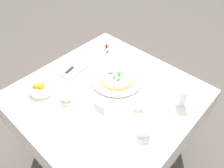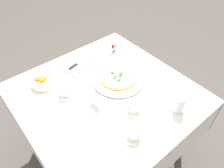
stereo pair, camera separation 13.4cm
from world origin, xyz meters
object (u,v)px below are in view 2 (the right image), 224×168
coffee_cup_far_left (134,106)px  napkin_folded (78,65)px  hot_sauce_bottle (113,48)px  coffee_cup_near_right (65,91)px  pizza (118,77)px  salt_shaker (115,47)px  water_glass_left_edge (179,104)px  menu_card (95,103)px  dinner_knife (78,63)px  pizza_plate (118,79)px  citrus_bowl (43,82)px  pepper_shaker (111,51)px  coffee_cup_right_edge (134,133)px

coffee_cup_far_left → napkin_folded: bearing=92.7°
coffee_cup_far_left → hot_sauce_bottle: bearing=61.9°
coffee_cup_near_right → hot_sauce_bottle: size_ratio=1.60×
napkin_folded → pizza: bearing=-76.9°
coffee_cup_near_right → salt_shaker: size_ratio=2.36×
coffee_cup_near_right → napkin_folded: bearing=41.3°
pizza → water_glass_left_edge: 0.44m
coffee_cup_near_right → menu_card: (0.09, -0.20, 0.00)m
napkin_folded → dinner_knife: dinner_knife is taller
pizza_plate → hot_sauce_bottle: hot_sauce_bottle is taller
citrus_bowl → coffee_cup_near_right: bearing=-68.2°
pizza → napkin_folded: 0.33m
coffee_cup_far_left → pepper_shaker: size_ratio=2.31×
citrus_bowl → salt_shaker: (0.63, 0.00, -0.00)m
napkin_folded → menu_card: 0.42m
salt_shaker → pizza_plate: bearing=-126.5°
hot_sauce_bottle → pepper_shaker: hot_sauce_bottle is taller
coffee_cup_far_left → hot_sauce_bottle: size_ratio=1.57×
coffee_cup_right_edge → salt_shaker: bearing=57.1°
coffee_cup_far_left → menu_card: 0.23m
pizza → hot_sauce_bottle: size_ratio=3.03×
coffee_cup_near_right → dinner_knife: size_ratio=0.68×
coffee_cup_right_edge → hot_sauce_bottle: hot_sauce_bottle is taller
pizza_plate → citrus_bowl: bearing=146.0°
coffee_cup_right_edge → menu_card: (-0.04, 0.30, 0.00)m
pizza_plate → citrus_bowl: 0.50m
pepper_shaker → menu_card: menu_card is taller
water_glass_left_edge → pepper_shaker: 0.69m
coffee_cup_far_left → salt_shaker: (0.31, 0.54, -0.00)m
water_glass_left_edge → citrus_bowl: bearing=126.2°
pizza → coffee_cup_far_left: size_ratio=1.93×
hot_sauce_bottle → menu_card: 0.58m
pizza_plate → water_glass_left_edge: (0.10, -0.43, 0.04)m
coffee_cup_far_left → dinner_knife: (-0.02, 0.56, -0.01)m
pizza_plate → citrus_bowl: size_ratio=2.39×
coffee_cup_near_right → napkin_folded: size_ratio=0.55×
coffee_cup_far_left → water_glass_left_edge: 0.26m
pizza_plate → coffee_cup_near_right: size_ratio=2.70×
napkin_folded → dinner_knife: (0.00, 0.00, 0.01)m
water_glass_left_edge → pepper_shaker: (0.05, 0.69, -0.03)m
pizza_plate → salt_shaker: 0.35m
pepper_shaker → pizza: bearing=-120.3°
menu_card → dinner_knife: bearing=159.7°
coffee_cup_near_right → salt_shaker: (0.56, 0.18, -0.00)m
napkin_folded → citrus_bowl: size_ratio=1.59×
menu_card → salt_shaker: bearing=127.5°
napkin_folded → pepper_shaker: bearing=-17.2°
pizza → napkin_folded: pizza is taller
pizza_plate → dinner_knife: 0.33m
coffee_cup_near_right → water_glass_left_edge: size_ratio=1.16×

